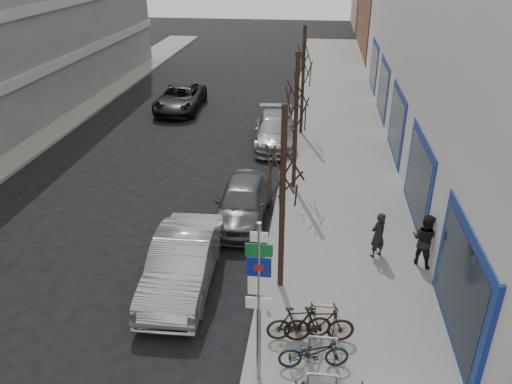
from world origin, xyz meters
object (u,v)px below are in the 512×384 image
(bike_far_inner, at_px, (319,324))
(lane_car, at_px, (180,98))
(tree_mid, at_px, (297,90))
(pedestrian_far, at_px, (425,239))
(meter_back, at_px, (289,134))
(tree_near, at_px, (284,158))
(bike_mid_inner, at_px, (299,323))
(meter_front, at_px, (263,271))
(bike_rack, at_px, (322,347))
(bike_mid_curb, at_px, (314,350))
(parked_car_front, at_px, (182,263))
(parked_car_back, at_px, (275,131))
(highway_sign_pole, at_px, (259,296))
(meter_mid, at_px, (280,185))
(pedestrian_near, at_px, (378,235))
(parked_car_mid, at_px, (243,202))
(tree_far, at_px, (304,55))

(bike_far_inner, distance_m, lane_car, 20.43)
(tree_mid, relative_size, pedestrian_far, 3.22)
(meter_back, bearing_deg, tree_near, -87.55)
(bike_mid_inner, bearing_deg, meter_front, 21.13)
(bike_rack, height_order, bike_mid_inner, bike_mid_inner)
(bike_mid_curb, height_order, parked_car_front, parked_car_front)
(meter_back, bearing_deg, bike_mid_inner, -85.12)
(meter_back, xyz_separation_m, parked_car_back, (-0.75, 0.98, -0.20))
(bike_rack, xyz_separation_m, parked_car_front, (-4.00, 2.71, 0.12))
(highway_sign_pole, relative_size, tree_mid, 0.76)
(highway_sign_pole, distance_m, pedestrian_far, 6.90)
(meter_mid, xyz_separation_m, pedestrian_near, (3.30, -3.16, -0.01))
(bike_far_inner, bearing_deg, meter_front, 35.95)
(highway_sign_pole, bearing_deg, pedestrian_far, 49.31)
(highway_sign_pole, bearing_deg, parked_car_mid, 101.27)
(bike_mid_inner, xyz_separation_m, lane_car, (-7.94, 18.58, 0.08))
(pedestrian_near, height_order, pedestrian_far, pedestrian_far)
(tree_near, height_order, bike_far_inner, tree_near)
(meter_mid, height_order, parked_car_back, parked_car_back)
(meter_front, xyz_separation_m, bike_mid_curb, (1.46, -2.50, -0.27))
(tree_far, height_order, meter_back, tree_far)
(bike_rack, distance_m, pedestrian_near, 5.03)
(lane_car, bearing_deg, bike_mid_inner, -68.66)
(tree_far, height_order, meter_front, tree_far)
(meter_back, relative_size, parked_car_back, 0.26)
(bike_rack, bearing_deg, tree_near, 112.48)
(pedestrian_near, bearing_deg, meter_front, -3.28)
(highway_sign_pole, bearing_deg, bike_far_inner, 45.91)
(bike_mid_curb, distance_m, parked_car_front, 4.74)
(pedestrian_far, bearing_deg, highway_sign_pole, 87.76)
(meter_front, xyz_separation_m, lane_car, (-6.86, 16.96, -0.19))
(bike_far_inner, bearing_deg, bike_mid_curb, 165.12)
(meter_back, bearing_deg, bike_far_inner, -82.94)
(bike_rack, distance_m, tree_far, 16.31)
(bike_far_inner, bearing_deg, pedestrian_far, -46.89)
(meter_back, bearing_deg, parked_car_front, -102.40)
(highway_sign_pole, bearing_deg, tree_far, 89.31)
(meter_back, relative_size, lane_car, 0.24)
(meter_front, bearing_deg, bike_far_inner, -46.54)
(meter_front, bearing_deg, tree_near, 48.01)
(meter_front, height_order, meter_back, same)
(tree_far, xyz_separation_m, pedestrian_near, (2.85, -11.16, -3.19))
(bike_mid_inner, bearing_deg, tree_near, 3.99)
(tree_far, relative_size, lane_car, 1.05)
(bike_mid_inner, distance_m, parked_car_front, 3.94)
(meter_mid, bearing_deg, meter_front, -90.00)
(highway_sign_pole, relative_size, pedestrian_far, 2.46)
(tree_near, xyz_separation_m, tree_mid, (0.00, 6.50, 0.00))
(meter_mid, distance_m, parked_car_front, 5.70)
(meter_back, relative_size, bike_mid_inner, 0.78)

